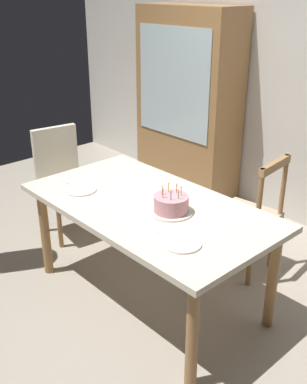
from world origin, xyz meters
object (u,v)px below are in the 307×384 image
at_px(birthday_cake, 171,205).
at_px(dining_table, 148,215).
at_px(plate_far_side, 163,190).
at_px(china_cabinet, 188,105).
at_px(plate_near_guest, 182,244).
at_px(chair_upholstered, 62,176).
at_px(plate_near_celebrant, 81,190).
at_px(chair_spindle_back, 248,217).

bearing_deg(birthday_cake, dining_table, -174.82).
xyz_separation_m(plate_far_side, china_cabinet, (-1.04, 1.34, 0.20)).
height_order(dining_table, plate_near_guest, plate_near_guest).
xyz_separation_m(dining_table, china_cabinet, (-1.13, 1.56, 0.29)).
distance_m(plate_near_guest, chair_upholstered, 1.81).
bearing_deg(plate_near_celebrant, chair_upholstered, 157.64).
xyz_separation_m(plate_near_guest, china_cabinet, (-1.64, 1.77, 0.20)).
distance_m(dining_table, china_cabinet, 1.94).
height_order(dining_table, chair_spindle_back, chair_spindle_back).
xyz_separation_m(plate_far_side, plate_near_guest, (0.60, -0.43, 0.00)).
relative_size(plate_far_side, chair_spindle_back, 0.23).
bearing_deg(chair_upholstered, china_cabinet, 85.06).
xyz_separation_m(chair_upholstered, china_cabinet, (0.13, 1.45, 0.42)).
bearing_deg(plate_near_celebrant, chair_spindle_back, 54.45).
height_order(dining_table, plate_near_celebrant, plate_near_celebrant).
bearing_deg(chair_spindle_back, plate_far_side, -119.70).
height_order(plate_far_side, chair_spindle_back, chair_spindle_back).
relative_size(plate_near_celebrant, chair_spindle_back, 0.23).
relative_size(chair_spindle_back, chair_upholstered, 1.00).
bearing_deg(plate_near_guest, dining_table, 157.66).
height_order(birthday_cake, chair_spindle_back, chair_spindle_back).
height_order(birthday_cake, chair_upholstered, chair_upholstered).
height_order(plate_far_side, chair_upholstered, chair_upholstered).
bearing_deg(chair_upholstered, chair_spindle_back, 24.72).
bearing_deg(chair_upholstered, plate_far_side, 5.20).
bearing_deg(chair_upholstered, plate_near_guest, -10.24).
bearing_deg(plate_near_celebrant, dining_table, 24.15).
relative_size(plate_near_guest, china_cabinet, 0.12).
height_order(plate_far_side, plate_near_guest, same).
bearing_deg(plate_far_side, dining_table, -67.92).
xyz_separation_m(dining_table, birthday_cake, (0.20, 0.02, 0.14)).
height_order(chair_spindle_back, chair_upholstered, same).
xyz_separation_m(plate_near_celebrant, plate_far_side, (0.39, 0.43, 0.00)).
distance_m(plate_near_guest, chair_spindle_back, 1.09).
relative_size(birthday_cake, plate_far_side, 1.27).
bearing_deg(birthday_cake, plate_far_side, 145.33).
distance_m(birthday_cake, chair_spindle_back, 0.85).
distance_m(dining_table, birthday_cake, 0.24).
bearing_deg(plate_near_guest, chair_spindle_back, 105.05).
distance_m(chair_spindle_back, chair_upholstered, 1.65).
relative_size(dining_table, chair_upholstered, 1.82).
distance_m(birthday_cake, plate_near_guest, 0.40).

